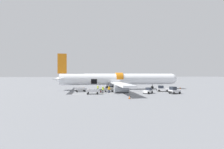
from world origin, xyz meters
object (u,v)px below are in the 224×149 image
baggage_tug_mid (148,91)px  ground_crew_helper (115,87)px  ground_crew_driver (98,88)px  baggage_tug_lead (174,91)px  baggage_tug_rear (162,89)px  ground_crew_loader_a (103,90)px  suitcase_on_tarmac_upright (101,91)px  ground_crew_loader_b (119,88)px  baggage_cart_loading (109,90)px  baggage_cart_empty (93,92)px  airplane (117,80)px  ground_crew_supervisor (109,89)px  baggage_cart_queued (81,89)px

baggage_tug_mid → ground_crew_helper: bearing=133.3°
baggage_tug_mid → ground_crew_driver: bearing=150.1°
baggage_tug_lead → ground_crew_helper: 15.58m
baggage_tug_lead → baggage_tug_rear: size_ratio=0.81×
baggage_tug_mid → ground_crew_loader_a: ground_crew_loader_a is taller
suitcase_on_tarmac_upright → ground_crew_loader_b: bearing=14.5°
baggage_cart_loading → ground_crew_driver: size_ratio=2.23×
baggage_cart_empty → ground_crew_helper: bearing=44.9°
ground_crew_driver → baggage_tug_lead: bearing=-25.0°
baggage_cart_empty → ground_crew_driver: 6.06m
airplane → ground_crew_loader_b: bearing=-95.9°
baggage_tug_mid → ground_crew_supervisor: 9.60m
ground_crew_loader_b → ground_crew_supervisor: bearing=-138.4°
airplane → ground_crew_loader_a: size_ratio=22.64×
baggage_tug_lead → ground_crew_supervisor: 15.72m
baggage_cart_queued → ground_crew_helper: size_ratio=2.19×
baggage_cart_empty → ground_crew_loader_a: 2.78m
airplane → baggage_cart_empty: size_ratio=9.45×
baggage_tug_lead → suitcase_on_tarmac_upright: baggage_tug_lead is taller
baggage_tug_lead → baggage_cart_queued: baggage_tug_lead is taller
baggage_tug_mid → baggage_cart_queued: (-16.40, 6.40, -0.02)m
baggage_tug_lead → baggage_cart_queued: 23.70m
baggage_cart_loading → ground_crew_driver: ground_crew_driver is taller
ground_crew_loader_b → suitcase_on_tarmac_upright: (-5.06, -1.31, -0.61)m
baggage_tug_lead → baggage_cart_empty: baggage_tug_lead is taller
baggage_cart_queued → baggage_cart_empty: (3.08, -5.48, -0.03)m
baggage_tug_lead → baggage_tug_rear: baggage_tug_lead is taller
airplane → baggage_cart_empty: bearing=-128.1°
baggage_tug_mid → baggage_tug_rear: 6.41m
baggage_cart_queued → ground_crew_loader_a: 6.99m
baggage_cart_queued → baggage_cart_empty: size_ratio=0.98×
baggage_cart_empty → ground_crew_loader_a: ground_crew_loader_a is taller
ground_crew_loader_a → suitcase_on_tarmac_upright: bearing=102.5°
baggage_tug_lead → baggage_cart_loading: baggage_tug_lead is taller
baggage_tug_lead → suitcase_on_tarmac_upright: (-17.17, 5.36, -0.49)m
ground_crew_loader_a → suitcase_on_tarmac_upright: 1.85m
baggage_tug_lead → baggage_cart_queued: bearing=160.5°
airplane → ground_crew_loader_a: bearing=-121.4°
baggage_tug_mid → ground_crew_loader_a: size_ratio=1.72×
airplane → suitcase_on_tarmac_upright: airplane is taller
baggage_cart_empty → ground_crew_supervisor: bearing=19.9°
ground_crew_driver → baggage_cart_empty: bearing=-104.4°
airplane → suitcase_on_tarmac_upright: bearing=-129.1°
baggage_cart_empty → baggage_tug_mid: bearing=-4.0°
baggage_cart_empty → airplane: bearing=51.9°
baggage_cart_loading → ground_crew_loader_b: 2.80m
suitcase_on_tarmac_upright → baggage_tug_lead: bearing=-17.3°
baggage_tug_rear → ground_crew_loader_a: 16.35m
ground_crew_loader_b → ground_crew_helper: (-0.73, 2.15, 0.12)m
baggage_tug_lead → ground_crew_supervisor: ground_crew_supervisor is taller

